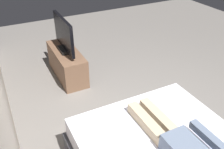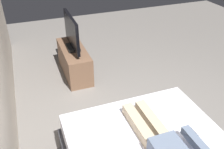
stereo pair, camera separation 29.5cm
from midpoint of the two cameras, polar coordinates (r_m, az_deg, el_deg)
name	(u,v)px [view 2 (the right image)]	position (r m, az deg, el deg)	size (l,w,h in m)	color
ground_plane	(144,137)	(3.37, 10.05, -14.17)	(10.00, 10.00, 0.00)	slate
person	(167,149)	(2.45, 16.21, -16.43)	(1.26, 0.46, 0.18)	slate
remote	(193,132)	(2.78, 21.15, -12.49)	(0.15, 0.04, 0.02)	black
tv_stand	(74,61)	(4.47, -6.85, 3.02)	(1.10, 0.40, 0.50)	brown
tv	(72,33)	(4.24, -7.32, 9.35)	(0.88, 0.20, 0.59)	black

